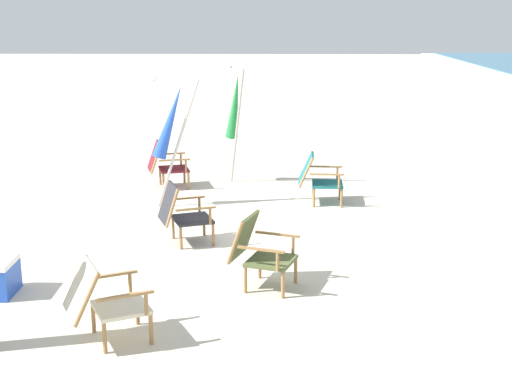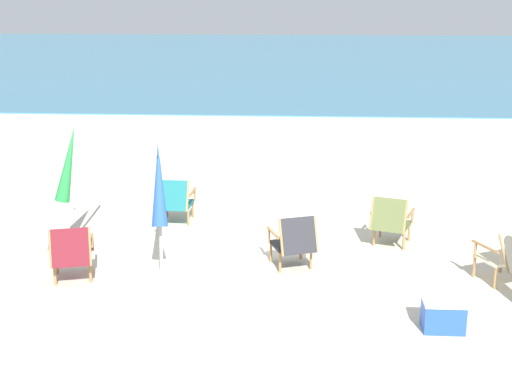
% 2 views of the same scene
% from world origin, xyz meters
% --- Properties ---
extents(ground_plane, '(80.00, 80.00, 0.00)m').
position_xyz_m(ground_plane, '(0.00, 0.00, 0.00)').
color(ground_plane, beige).
extents(beach_chair_mid_center, '(0.84, 0.91, 0.79)m').
position_xyz_m(beach_chair_mid_center, '(3.20, -0.47, 0.43)').
color(beach_chair_mid_center, beige).
rests_on(beach_chair_mid_center, ground).
extents(beach_chair_far_center, '(0.62, 0.73, 0.80)m').
position_xyz_m(beach_chair_far_center, '(-1.74, 1.83, 0.43)').
color(beach_chair_far_center, '#196066').
rests_on(beach_chair_far_center, ground).
extents(beach_chair_back_left, '(0.77, 0.82, 0.82)m').
position_xyz_m(beach_chair_back_left, '(0.30, -0.09, 0.43)').
color(beach_chair_back_left, '#28282D').
rests_on(beach_chair_back_left, ground).
extents(beach_chair_front_right, '(0.76, 0.82, 0.82)m').
position_xyz_m(beach_chair_front_right, '(1.79, 0.94, 0.43)').
color(beach_chair_front_right, '#515B33').
rests_on(beach_chair_front_right, ground).
extents(beach_chair_back_right, '(0.73, 0.81, 0.81)m').
position_xyz_m(beach_chair_back_right, '(-2.73, -0.74, 0.43)').
color(beach_chair_back_right, maroon).
rests_on(beach_chair_back_right, ground).
extents(umbrella_furled_green, '(0.57, 0.43, 2.08)m').
position_xyz_m(umbrella_furled_green, '(-3.08, 0.46, 1.36)').
color(umbrella_furled_green, '#B7B2A8').
rests_on(umbrella_furled_green, ground).
extents(umbrella_furled_blue, '(0.31, 0.77, 2.02)m').
position_xyz_m(umbrella_furled_blue, '(-1.54, -0.46, 1.32)').
color(umbrella_furled_blue, '#B7B2A8').
rests_on(umbrella_furled_blue, ground).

